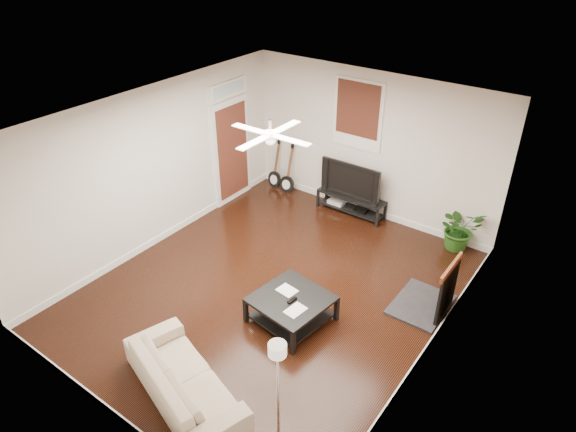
# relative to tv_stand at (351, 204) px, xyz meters

# --- Properties ---
(room) EXTENTS (5.01, 6.01, 2.81)m
(room) POSITION_rel_tv_stand_xyz_m (0.21, -2.78, 1.21)
(room) COLOR black
(room) RESTS_ON ground
(brick_accent) EXTENTS (0.02, 2.20, 2.80)m
(brick_accent) POSITION_rel_tv_stand_xyz_m (2.69, -1.78, 1.21)
(brick_accent) COLOR #A05533
(brick_accent) RESTS_ON floor
(fireplace) EXTENTS (0.80, 1.10, 0.92)m
(fireplace) POSITION_rel_tv_stand_xyz_m (2.41, -1.78, 0.27)
(fireplace) COLOR black
(fireplace) RESTS_ON floor
(window_back) EXTENTS (1.00, 0.06, 1.30)m
(window_back) POSITION_rel_tv_stand_xyz_m (-0.09, 0.19, 1.76)
(window_back) COLOR #37180F
(window_back) RESTS_ON wall_back
(door_left) EXTENTS (0.08, 1.00, 2.50)m
(door_left) POSITION_rel_tv_stand_xyz_m (-2.25, -0.88, 1.06)
(door_left) COLOR white
(door_left) RESTS_ON wall_left
(tv_stand) EXTENTS (1.37, 0.37, 0.38)m
(tv_stand) POSITION_rel_tv_stand_xyz_m (0.00, 0.00, 0.00)
(tv_stand) COLOR black
(tv_stand) RESTS_ON floor
(tv) EXTENTS (1.23, 0.16, 0.71)m
(tv) POSITION_rel_tv_stand_xyz_m (0.00, 0.02, 0.55)
(tv) COLOR black
(tv) RESTS_ON tv_stand
(coffee_table) EXTENTS (1.10, 1.10, 0.41)m
(coffee_table) POSITION_rel_tv_stand_xyz_m (0.86, -3.19, 0.01)
(coffee_table) COLOR black
(coffee_table) RESTS_ON floor
(sofa) EXTENTS (2.09, 1.32, 0.57)m
(sofa) POSITION_rel_tv_stand_xyz_m (0.60, -5.06, 0.09)
(sofa) COLOR tan
(sofa) RESTS_ON floor
(floor_lamp) EXTENTS (0.33, 0.33, 1.59)m
(floor_lamp) POSITION_rel_tv_stand_xyz_m (1.95, -4.96, 0.60)
(floor_lamp) COLOR silver
(floor_lamp) RESTS_ON floor
(potted_plant) EXTENTS (0.96, 0.95, 0.81)m
(potted_plant) POSITION_rel_tv_stand_xyz_m (2.13, 0.04, 0.21)
(potted_plant) COLOR #225217
(potted_plant) RESTS_ON floor
(guitar_left) EXTENTS (0.38, 0.30, 1.12)m
(guitar_left) POSITION_rel_tv_stand_xyz_m (-1.86, -0.03, 0.37)
(guitar_left) COLOR black
(guitar_left) RESTS_ON floor
(guitar_right) EXTENTS (0.36, 0.26, 1.12)m
(guitar_right) POSITION_rel_tv_stand_xyz_m (-1.51, -0.06, 0.37)
(guitar_right) COLOR black
(guitar_right) RESTS_ON floor
(ceiling_fan) EXTENTS (1.24, 1.24, 0.32)m
(ceiling_fan) POSITION_rel_tv_stand_xyz_m (0.21, -2.78, 2.41)
(ceiling_fan) COLOR white
(ceiling_fan) RESTS_ON ceiling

